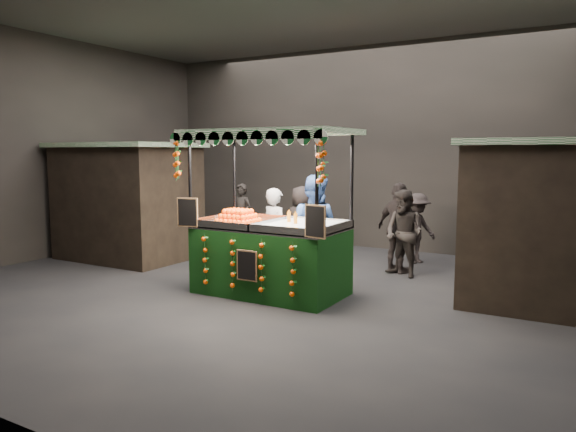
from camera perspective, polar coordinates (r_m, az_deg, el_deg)
The scene contains 12 objects.
ground at distance 9.43m, azimuth -1.95°, elevation -7.99°, with size 12.00×12.00×0.00m, color black.
market_hall at distance 9.17m, azimuth -2.03°, elevation 12.91°, with size 12.10×10.10×5.05m.
neighbour_stall_left at distance 12.76m, azimuth -16.51°, elevation 1.58°, with size 3.00×2.20×2.60m.
neighbour_stall_right at distance 9.30m, azimuth 27.14°, elevation -0.72°, with size 3.00×2.20×2.60m.
juice_stall at distance 9.11m, azimuth -1.94°, elevation -2.97°, with size 2.85×1.68×2.76m.
vendor_grey at distance 10.24m, azimuth -1.36°, elevation -1.86°, with size 0.73×0.60×1.73m.
vendor_blue at distance 9.84m, azimuth 2.74°, elevation -1.45°, with size 0.98×0.77×1.99m.
shopper_0 at distance 13.50m, azimuth -4.95°, elevation -0.03°, with size 0.62×0.44×1.62m.
shopper_1 at distance 10.62m, azimuth 12.13°, elevation -1.81°, with size 1.00×0.90×1.69m.
shopper_2 at distance 10.95m, azimuth 11.58°, elevation -1.24°, with size 1.15×0.83×1.81m.
shopper_3 at distance 12.02m, azimuth 13.40°, elevation -1.27°, with size 0.98×1.13×1.52m.
shopper_4 at distance 11.73m, azimuth 1.45°, elevation -0.90°, with size 0.83×0.55×1.67m.
Camera 1 is at (4.84, -7.73, 2.40)m, focal length 33.76 mm.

